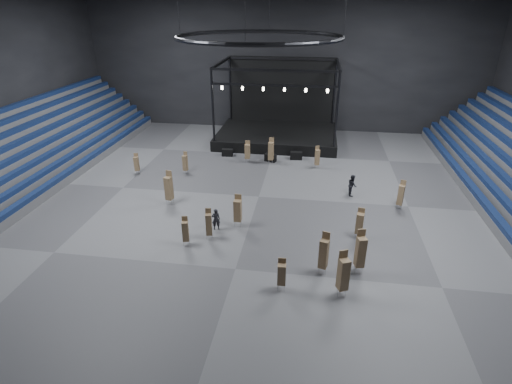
# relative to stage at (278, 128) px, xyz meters

# --- Properties ---
(floor) EXTENTS (50.00, 50.00, 0.00)m
(floor) POSITION_rel_stage_xyz_m (-0.00, -16.24, -1.45)
(floor) COLOR #4D4E50
(floor) RESTS_ON ground
(wall_back) EXTENTS (50.00, 0.20, 18.00)m
(wall_back) POSITION_rel_stage_xyz_m (-0.00, 4.76, 7.55)
(wall_back) COLOR black
(wall_back) RESTS_ON ground
(wall_front) EXTENTS (50.00, 0.20, 18.00)m
(wall_front) POSITION_rel_stage_xyz_m (-0.00, -37.24, 7.55)
(wall_front) COLOR black
(wall_front) RESTS_ON ground
(bleachers_left) EXTENTS (7.20, 40.00, 6.40)m
(bleachers_left) POSITION_rel_stage_xyz_m (-22.94, -16.24, 0.28)
(bleachers_left) COLOR #515154
(bleachers_left) RESTS_ON floor
(stage) EXTENTS (14.00, 10.00, 9.20)m
(stage) POSITION_rel_stage_xyz_m (0.00, 0.00, 0.00)
(stage) COLOR black
(stage) RESTS_ON floor
(truss_ring) EXTENTS (12.30, 12.30, 5.15)m
(truss_ring) POSITION_rel_stage_xyz_m (-0.00, -16.24, 11.55)
(truss_ring) COLOR black
(truss_ring) RESTS_ON ceiling
(flight_case_left) EXTENTS (1.19, 0.63, 0.78)m
(flight_case_left) POSITION_rel_stage_xyz_m (-4.83, -6.71, -1.06)
(flight_case_left) COLOR black
(flight_case_left) RESTS_ON floor
(flight_case_mid) EXTENTS (1.33, 0.97, 0.80)m
(flight_case_mid) POSITION_rel_stage_xyz_m (0.02, -7.64, -1.05)
(flight_case_mid) COLOR black
(flight_case_mid) RESTS_ON floor
(flight_case_right) EXTENTS (1.31, 0.75, 0.84)m
(flight_case_right) POSITION_rel_stage_xyz_m (2.68, -6.65, -1.03)
(flight_case_right) COLOR black
(flight_case_right) RESTS_ON floor
(chair_stack_0) EXTENTS (0.50, 0.50, 2.19)m
(chair_stack_0) POSITION_rel_stage_xyz_m (-3.92, -24.48, -0.32)
(chair_stack_0) COLOR silver
(chair_stack_0) RESTS_ON floor
(chair_stack_1) EXTENTS (0.66, 0.66, 2.97)m
(chair_stack_1) POSITION_rel_stage_xyz_m (7.66, -25.84, 0.06)
(chair_stack_1) COLOR silver
(chair_stack_1) RESTS_ON floor
(chair_stack_2) EXTENTS (0.56, 0.56, 2.55)m
(chair_stack_2) POSITION_rel_stage_xyz_m (-0.85, -21.37, -0.11)
(chair_stack_2) COLOR silver
(chair_stack_2) RESTS_ON floor
(chair_stack_3) EXTENTS (0.60, 0.60, 2.34)m
(chair_stack_3) POSITION_rel_stage_xyz_m (7.99, -21.78, -0.22)
(chair_stack_3) COLOR silver
(chair_stack_3) RESTS_ON floor
(chair_stack_4) EXTENTS (0.73, 0.73, 2.93)m
(chair_stack_4) POSITION_rel_stage_xyz_m (6.52, -28.22, 0.05)
(chair_stack_4) COLOR silver
(chair_stack_4) RESTS_ON floor
(chair_stack_5) EXTENTS (0.63, 0.63, 2.95)m
(chair_stack_5) POSITION_rel_stage_xyz_m (-7.14, -18.67, 0.05)
(chair_stack_5) COLOR silver
(chair_stack_5) RESTS_ON floor
(chair_stack_6) EXTENTS (0.49, 0.49, 2.23)m
(chair_stack_6) POSITION_rel_stage_xyz_m (-7.84, -12.16, -0.31)
(chair_stack_6) COLOR silver
(chair_stack_6) RESTS_ON floor
(chair_stack_7) EXTENTS (0.64, 0.64, 2.85)m
(chair_stack_7) POSITION_rel_stage_xyz_m (5.45, -26.26, -0.00)
(chair_stack_7) COLOR silver
(chair_stack_7) RESTS_ON floor
(chair_stack_8) EXTENTS (0.52, 0.52, 2.31)m
(chair_stack_8) POSITION_rel_stage_xyz_m (-2.35, -8.22, -0.22)
(chair_stack_8) COLOR silver
(chair_stack_8) RESTS_ON floor
(chair_stack_9) EXTENTS (0.58, 0.58, 2.47)m
(chair_stack_9) POSITION_rel_stage_xyz_m (11.66, -16.65, -0.19)
(chair_stack_9) COLOR silver
(chair_stack_9) RESTS_ON floor
(chair_stack_10) EXTENTS (0.51, 0.51, 2.06)m
(chair_stack_10) POSITION_rel_stage_xyz_m (3.05, -28.22, -0.34)
(chair_stack_10) COLOR silver
(chair_stack_10) RESTS_ON floor
(chair_stack_11) EXTENTS (0.57, 0.57, 2.75)m
(chair_stack_11) POSITION_rel_stage_xyz_m (0.13, -8.22, -0.03)
(chair_stack_11) COLOR silver
(chair_stack_11) RESTS_ON floor
(chair_stack_12) EXTENTS (0.51, 0.51, 2.10)m
(chair_stack_12) POSITION_rel_stage_xyz_m (-12.51, -12.93, -0.35)
(chair_stack_12) COLOR silver
(chair_stack_12) RESTS_ON floor
(chair_stack_13) EXTENTS (0.52, 0.52, 2.33)m
(chair_stack_13) POSITION_rel_stage_xyz_m (4.88, -8.81, -0.26)
(chair_stack_13) COLOR silver
(chair_stack_13) RESTS_ON floor
(chair_stack_14) EXTENTS (0.51, 0.51, 2.37)m
(chair_stack_14) POSITION_rel_stage_xyz_m (-2.53, -23.45, -0.24)
(chair_stack_14) COLOR silver
(chair_stack_14) RESTS_ON floor
(man_center) EXTENTS (0.72, 0.58, 1.71)m
(man_center) POSITION_rel_stage_xyz_m (-2.35, -22.13, -0.60)
(man_center) COLOR black
(man_center) RESTS_ON floor
(crew_member) EXTENTS (0.79, 0.97, 1.88)m
(crew_member) POSITION_rel_stage_xyz_m (7.98, -14.68, -0.51)
(crew_member) COLOR black
(crew_member) RESTS_ON floor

